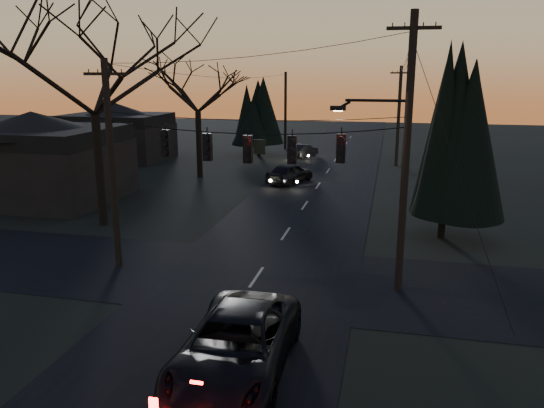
% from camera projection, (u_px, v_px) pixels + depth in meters
% --- Properties ---
extents(main_road, '(8.00, 120.00, 0.02)m').
position_uv_depth(main_road, '(299.00, 214.00, 30.61)').
color(main_road, black).
rests_on(main_road, ground).
extents(cross_road, '(60.00, 7.00, 0.02)m').
position_uv_depth(cross_road, '(256.00, 277.00, 21.14)').
color(cross_road, black).
rests_on(cross_road, ground).
extents(utility_pole_right, '(5.00, 0.30, 10.00)m').
position_uv_depth(utility_pole_right, '(398.00, 289.00, 19.98)').
color(utility_pole_right, black).
rests_on(utility_pole_right, ground).
extents(utility_pole_left, '(1.80, 0.30, 8.50)m').
position_uv_depth(utility_pole_left, '(119.00, 266.00, 22.42)').
color(utility_pole_left, black).
rests_on(utility_pole_left, ground).
extents(utility_pole_far_r, '(1.80, 0.30, 8.50)m').
position_uv_depth(utility_pole_far_r, '(396.00, 165.00, 46.48)').
color(utility_pole_far_r, black).
rests_on(utility_pole_far_r, ground).
extents(utility_pole_far_l, '(0.30, 0.30, 8.00)m').
position_uv_depth(utility_pole_far_l, '(285.00, 149.00, 56.50)').
color(utility_pole_far_l, black).
rests_on(utility_pole_far_l, ground).
extents(span_signal_assembly, '(11.50, 0.44, 1.62)m').
position_uv_depth(span_signal_assembly, '(249.00, 147.00, 19.93)').
color(span_signal_assembly, black).
rests_on(span_signal_assembly, ground).
extents(bare_tree_left, '(10.68, 10.68, 11.73)m').
position_uv_depth(bare_tree_left, '(91.00, 67.00, 26.45)').
color(bare_tree_left, black).
rests_on(bare_tree_left, ground).
extents(evergreen_right, '(4.08, 4.08, 8.29)m').
position_uv_depth(evergreen_right, '(448.00, 142.00, 25.10)').
color(evergreen_right, black).
rests_on(evergreen_right, ground).
extents(bare_tree_dist, '(6.27, 6.27, 10.05)m').
position_uv_depth(bare_tree_dist, '(197.00, 85.00, 39.81)').
color(bare_tree_dist, black).
rests_on(bare_tree_dist, ground).
extents(evergreen_dist, '(4.04, 4.04, 6.61)m').
position_uv_depth(evergreen_dist, '(258.00, 115.00, 51.19)').
color(evergreen_dist, black).
rests_on(evergreen_dist, ground).
extents(house_left_near, '(10.00, 8.00, 5.60)m').
position_uv_depth(house_left_near, '(35.00, 156.00, 33.55)').
color(house_left_near, black).
rests_on(house_left_near, ground).
extents(house_left_far, '(9.00, 7.00, 5.20)m').
position_uv_depth(house_left_far, '(117.00, 131.00, 49.38)').
color(house_left_far, black).
rests_on(house_left_far, ground).
extents(suv_near, '(2.88, 6.06, 1.67)m').
position_uv_depth(suv_near, '(236.00, 345.00, 14.22)').
color(suv_near, black).
rests_on(suv_near, ground).
extents(sedan_oncoming_a, '(3.26, 4.80, 1.52)m').
position_uv_depth(sedan_oncoming_a, '(290.00, 173.00, 38.88)').
color(sedan_oncoming_a, black).
rests_on(sedan_oncoming_a, ground).
extents(sedan_oncoming_b, '(2.58, 4.09, 1.27)m').
position_uv_depth(sedan_oncoming_b, '(303.00, 151.00, 50.71)').
color(sedan_oncoming_b, black).
rests_on(sedan_oncoming_b, ground).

